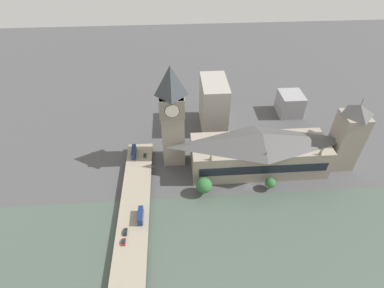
{
  "coord_description": "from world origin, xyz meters",
  "views": [
    {
      "loc": [
        -121.13,
        43.83,
        138.52
      ],
      "look_at": [
        21.29,
        34.05,
        18.42
      ],
      "focal_mm": 28.0,
      "sensor_mm": 36.0,
      "label": 1
    }
  ],
  "objects_px": {
    "double_decker_bus_lead": "(134,152)",
    "car_southbound_lead": "(125,232)",
    "victoria_tower": "(347,137)",
    "double_decker_bus_mid": "(141,215)",
    "car_southbound_mid": "(124,242)",
    "clock_tower": "(172,115)",
    "parliament_hall": "(259,151)",
    "road_bridge": "(131,243)",
    "car_northbound_mid": "(145,155)"
  },
  "relations": [
    {
      "from": "double_decker_bus_lead",
      "to": "car_southbound_lead",
      "type": "distance_m",
      "value": 59.9
    },
    {
      "from": "victoria_tower",
      "to": "double_decker_bus_mid",
      "type": "height_order",
      "value": "victoria_tower"
    },
    {
      "from": "car_southbound_lead",
      "to": "victoria_tower",
      "type": "bearing_deg",
      "value": -70.61
    },
    {
      "from": "double_decker_bus_lead",
      "to": "car_southbound_mid",
      "type": "distance_m",
      "value": 65.6
    },
    {
      "from": "clock_tower",
      "to": "car_southbound_mid",
      "type": "height_order",
      "value": "clock_tower"
    },
    {
      "from": "parliament_hall",
      "to": "car_southbound_mid",
      "type": "relative_size",
      "value": 21.36
    },
    {
      "from": "victoria_tower",
      "to": "double_decker_bus_lead",
      "type": "xyz_separation_m",
      "value": [
        12.71,
        134.22,
        -15.64
      ]
    },
    {
      "from": "parliament_hall",
      "to": "victoria_tower",
      "type": "xyz_separation_m",
      "value": [
        0.05,
        -54.03,
        9.0
      ]
    },
    {
      "from": "double_decker_bus_lead",
      "to": "car_southbound_lead",
      "type": "relative_size",
      "value": 2.46
    },
    {
      "from": "double_decker_bus_mid",
      "to": "double_decker_bus_lead",
      "type": "bearing_deg",
      "value": 8.49
    },
    {
      "from": "road_bridge",
      "to": "double_decker_bus_mid",
      "type": "height_order",
      "value": "double_decker_bus_mid"
    },
    {
      "from": "car_southbound_lead",
      "to": "car_southbound_mid",
      "type": "distance_m",
      "value": 5.71
    },
    {
      "from": "road_bridge",
      "to": "car_northbound_mid",
      "type": "distance_m",
      "value": 63.79
    },
    {
      "from": "double_decker_bus_mid",
      "to": "car_southbound_lead",
      "type": "bearing_deg",
      "value": 138.26
    },
    {
      "from": "parliament_hall",
      "to": "car_southbound_mid",
      "type": "distance_m",
      "value": 96.46
    },
    {
      "from": "victoria_tower",
      "to": "car_southbound_mid",
      "type": "relative_size",
      "value": 12.56
    },
    {
      "from": "victoria_tower",
      "to": "double_decker_bus_mid",
      "type": "xyz_separation_m",
      "value": [
        -38.79,
        126.54,
        -15.78
      ]
    },
    {
      "from": "car_southbound_mid",
      "to": "road_bridge",
      "type": "bearing_deg",
      "value": -86.17
    },
    {
      "from": "clock_tower",
      "to": "double_decker_bus_mid",
      "type": "height_order",
      "value": "clock_tower"
    },
    {
      "from": "victoria_tower",
      "to": "car_southbound_mid",
      "type": "bearing_deg",
      "value": 111.49
    },
    {
      "from": "victoria_tower",
      "to": "road_bridge",
      "type": "relative_size",
      "value": 0.33
    },
    {
      "from": "road_bridge",
      "to": "victoria_tower",
      "type": "bearing_deg",
      "value": -68.07
    },
    {
      "from": "clock_tower",
      "to": "road_bridge",
      "type": "bearing_deg",
      "value": 160.26
    },
    {
      "from": "victoria_tower",
      "to": "car_southbound_mid",
      "type": "xyz_separation_m",
      "value": [
        -52.86,
        134.28,
        -17.72
      ]
    },
    {
      "from": "clock_tower",
      "to": "car_southbound_lead",
      "type": "height_order",
      "value": "clock_tower"
    },
    {
      "from": "double_decker_bus_mid",
      "to": "car_southbound_lead",
      "type": "height_order",
      "value": "double_decker_bus_mid"
    },
    {
      "from": "car_northbound_mid",
      "to": "victoria_tower",
      "type": "bearing_deg",
      "value": -94.97
    },
    {
      "from": "parliament_hall",
      "to": "victoria_tower",
      "type": "height_order",
      "value": "victoria_tower"
    },
    {
      "from": "victoria_tower",
      "to": "road_bridge",
      "type": "bearing_deg",
      "value": 111.93
    },
    {
      "from": "victoria_tower",
      "to": "car_southbound_mid",
      "type": "height_order",
      "value": "victoria_tower"
    },
    {
      "from": "double_decker_bus_lead",
      "to": "car_southbound_mid",
      "type": "bearing_deg",
      "value": 179.95
    },
    {
      "from": "car_northbound_mid",
      "to": "car_southbound_lead",
      "type": "height_order",
      "value": "car_northbound_mid"
    },
    {
      "from": "clock_tower",
      "to": "car_southbound_mid",
      "type": "distance_m",
      "value": 76.67
    },
    {
      "from": "car_northbound_mid",
      "to": "car_southbound_lead",
      "type": "relative_size",
      "value": 0.91
    },
    {
      "from": "victoria_tower",
      "to": "car_northbound_mid",
      "type": "bearing_deg",
      "value": 85.03
    },
    {
      "from": "car_southbound_lead",
      "to": "parliament_hall",
      "type": "bearing_deg",
      "value": -59.5
    },
    {
      "from": "road_bridge",
      "to": "double_decker_bus_lead",
      "type": "bearing_deg",
      "value": 3.09
    },
    {
      "from": "road_bridge",
      "to": "parliament_hall",
      "type": "bearing_deg",
      "value": -55.56
    },
    {
      "from": "car_northbound_mid",
      "to": "car_southbound_lead",
      "type": "distance_m",
      "value": 58.62
    },
    {
      "from": "parliament_hall",
      "to": "car_southbound_lead",
      "type": "bearing_deg",
      "value": 120.5
    },
    {
      "from": "road_bridge",
      "to": "car_southbound_mid",
      "type": "relative_size",
      "value": 38.36
    },
    {
      "from": "car_southbound_lead",
      "to": "clock_tower",
      "type": "bearing_deg",
      "value": -24.13
    },
    {
      "from": "clock_tower",
      "to": "road_bridge",
      "type": "distance_m",
      "value": 75.95
    },
    {
      "from": "road_bridge",
      "to": "car_southbound_mid",
      "type": "bearing_deg",
      "value": 93.83
    },
    {
      "from": "victoria_tower",
      "to": "road_bridge",
      "type": "height_order",
      "value": "victoria_tower"
    },
    {
      "from": "road_bridge",
      "to": "car_southbound_mid",
      "type": "distance_m",
      "value": 3.93
    },
    {
      "from": "car_southbound_mid",
      "to": "parliament_hall",
      "type": "bearing_deg",
      "value": -56.65
    },
    {
      "from": "victoria_tower",
      "to": "parliament_hall",
      "type": "bearing_deg",
      "value": 90.06
    },
    {
      "from": "road_bridge",
      "to": "car_northbound_mid",
      "type": "xyz_separation_m",
      "value": [
        63.66,
        -3.67,
        1.62
      ]
    },
    {
      "from": "clock_tower",
      "to": "double_decker_bus_lead",
      "type": "relative_size",
      "value": 6.36
    }
  ]
}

